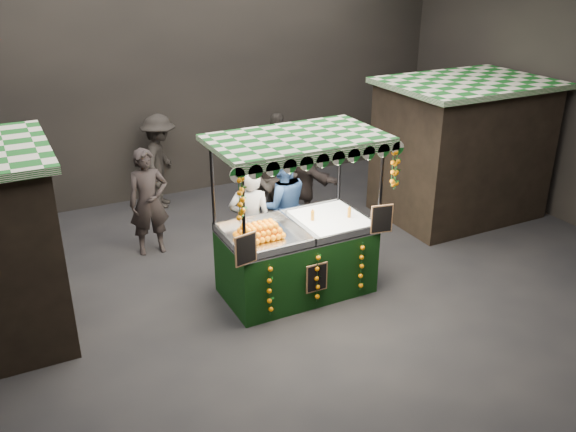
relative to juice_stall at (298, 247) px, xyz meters
name	(u,v)px	position (x,y,z in m)	size (l,w,h in m)	color
ground	(290,301)	(-0.22, -0.20, -0.76)	(12.00, 12.00, 0.00)	black
market_hall	(291,70)	(-0.22, -0.20, 2.62)	(12.10, 10.10, 5.05)	black
neighbour_stall_right	(461,149)	(4.18, 1.30, 0.55)	(3.00, 2.20, 2.60)	black
juice_stall	(298,247)	(0.00, 0.00, 0.00)	(2.52, 1.48, 2.44)	black
vendor_grey	(250,223)	(-0.41, 0.80, 0.14)	(0.77, 0.65, 1.81)	gray
vendor_blue	(282,206)	(0.32, 1.16, 0.16)	(1.01, 0.85, 1.84)	navy
shopper_0	(149,202)	(-1.59, 2.32, 0.16)	(0.69, 0.48, 1.83)	black
shopper_1	(272,180)	(0.67, 2.27, 0.19)	(1.06, 0.92, 1.89)	#282320
shopper_2	(278,162)	(1.17, 3.05, 0.21)	(1.22, 0.99, 1.94)	#292522
shopper_3	(160,161)	(-0.84, 4.24, 0.18)	(1.17, 1.40, 1.88)	black
shopper_5	(303,177)	(1.34, 2.35, 0.10)	(0.88, 1.66, 1.71)	black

